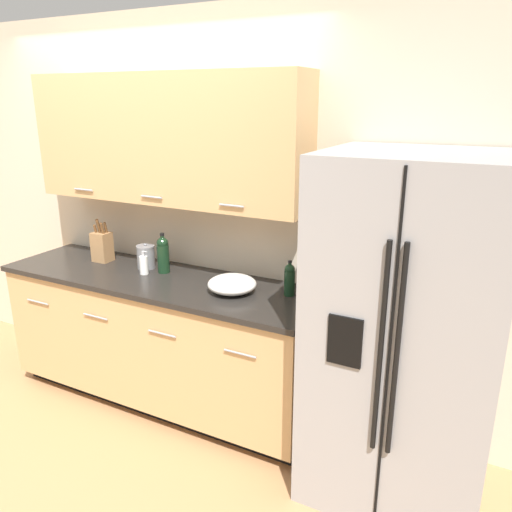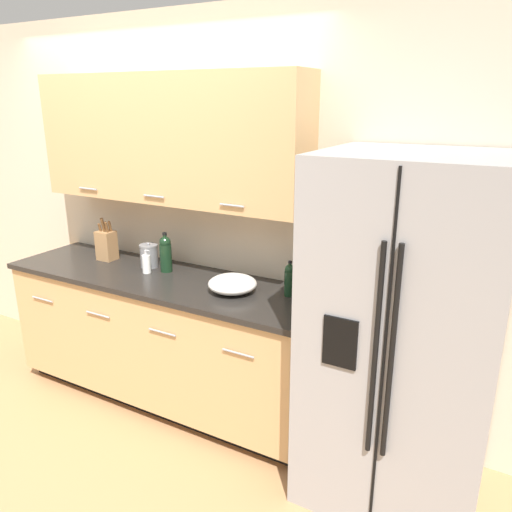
{
  "view_description": "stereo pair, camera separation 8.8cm",
  "coord_description": "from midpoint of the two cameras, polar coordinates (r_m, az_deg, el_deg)",
  "views": [
    {
      "loc": [
        2.21,
        -1.51,
        2.05
      ],
      "look_at": [
        0.94,
        0.95,
        1.17
      ],
      "focal_mm": 35.0,
      "sensor_mm": 36.0,
      "label": 1
    },
    {
      "loc": [
        2.28,
        -1.47,
        2.05
      ],
      "look_at": [
        0.94,
        0.95,
        1.17
      ],
      "focal_mm": 35.0,
      "sensor_mm": 36.0,
      "label": 2
    }
  ],
  "objects": [
    {
      "name": "ground_plane",
      "position": [
        3.39,
        -24.68,
        -21.57
      ],
      "size": [
        14.0,
        14.0,
        0.0
      ],
      "primitive_type": "plane",
      "color": "#B27F51"
    },
    {
      "name": "wall_back",
      "position": [
        3.56,
        -11.33,
        7.33
      ],
      "size": [
        10.0,
        0.39,
        2.6
      ],
      "color": "beige",
      "rests_on": "ground_plane"
    },
    {
      "name": "counter_unit",
      "position": [
        3.56,
        -11.41,
        -9.23
      ],
      "size": [
        2.24,
        0.64,
        0.92
      ],
      "color": "black",
      "rests_on": "ground_plane"
    },
    {
      "name": "refrigerator",
      "position": [
        2.65,
        15.83,
        -8.56
      ],
      "size": [
        0.89,
        0.81,
        1.82
      ],
      "color": "#9E9EA0",
      "rests_on": "ground_plane"
    },
    {
      "name": "knife_block",
      "position": [
        3.77,
        -17.82,
        1.12
      ],
      "size": [
        0.13,
        0.11,
        0.31
      ],
      "color": "#A87A4C",
      "rests_on": "counter_unit"
    },
    {
      "name": "wine_bottle",
      "position": [
        3.42,
        -11.3,
        0.22
      ],
      "size": [
        0.08,
        0.08,
        0.27
      ],
      "color": "black",
      "rests_on": "counter_unit"
    },
    {
      "name": "soap_dispenser",
      "position": [
        3.43,
        -13.42,
        -0.97
      ],
      "size": [
        0.06,
        0.06,
        0.16
      ],
      "color": "white",
      "rests_on": "counter_unit"
    },
    {
      "name": "oil_bottle",
      "position": [
        2.97,
        3.01,
        -2.64
      ],
      "size": [
        0.07,
        0.07,
        0.22
      ],
      "color": "black",
      "rests_on": "counter_unit"
    },
    {
      "name": "steel_canister",
      "position": [
        3.54,
        -13.17,
        -0.08
      ],
      "size": [
        0.13,
        0.13,
        0.18
      ],
      "color": "gray",
      "rests_on": "counter_unit"
    },
    {
      "name": "mixing_bowl",
      "position": [
        3.04,
        -3.58,
        -3.23
      ],
      "size": [
        0.3,
        0.3,
        0.1
      ],
      "color": "white",
      "rests_on": "counter_unit"
    }
  ]
}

